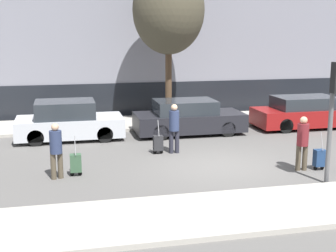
{
  "coord_description": "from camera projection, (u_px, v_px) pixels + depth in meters",
  "views": [
    {
      "loc": [
        -4.74,
        -13.19,
        4.13
      ],
      "look_at": [
        -1.31,
        1.8,
        0.95
      ],
      "focal_mm": 50.0,
      "sensor_mm": 36.0,
      "label": 1
    }
  ],
  "objects": [
    {
      "name": "trolley_left",
      "position": [
        76.0,
        163.0,
        13.39
      ],
      "size": [
        0.34,
        0.29,
        1.18
      ],
      "color": "#335138",
      "rests_on": "ground_plane"
    },
    {
      "name": "parked_car_1",
      "position": [
        188.0,
        118.0,
        18.77
      ],
      "size": [
        4.35,
        1.89,
        1.37
      ],
      "color": "black",
      "rests_on": "ground_plane"
    },
    {
      "name": "parked_car_0",
      "position": [
        69.0,
        121.0,
        17.86
      ],
      "size": [
        4.02,
        1.92,
        1.48
      ],
      "color": "#B7BABF",
      "rests_on": "ground_plane"
    },
    {
      "name": "trolley_center",
      "position": [
        158.0,
        143.0,
        15.78
      ],
      "size": [
        0.34,
        0.29,
        1.17
      ],
      "color": "#262628",
      "rests_on": "ground_plane"
    },
    {
      "name": "building_facade",
      "position": [
        154.0,
        17.0,
        23.77
      ],
      "size": [
        28.0,
        3.16,
        9.54
      ],
      "color": "slate",
      "rests_on": "ground_plane"
    },
    {
      "name": "pedestrian_right",
      "position": [
        303.0,
        140.0,
        13.81
      ],
      "size": [
        0.35,
        0.34,
        1.64
      ],
      "rotation": [
        0.0,
        0.0,
        2.99
      ],
      "color": "#4C4233",
      "rests_on": "ground_plane"
    },
    {
      "name": "pedestrian_center",
      "position": [
        174.0,
        126.0,
        15.75
      ],
      "size": [
        0.35,
        0.34,
        1.68
      ],
      "rotation": [
        0.0,
        0.0,
        -0.07
      ],
      "color": "#23232D",
      "rests_on": "ground_plane"
    },
    {
      "name": "sidewalk_far",
      "position": [
        170.0,
        121.0,
        21.14
      ],
      "size": [
        28.0,
        3.0,
        0.12
      ],
      "color": "#A39E93",
      "rests_on": "ground_plane"
    },
    {
      "name": "parked_car_2",
      "position": [
        307.0,
        113.0,
        19.97
      ],
      "size": [
        4.65,
        1.82,
        1.35
      ],
      "color": "maroon",
      "rests_on": "ground_plane"
    },
    {
      "name": "ground_plane",
      "position": [
        222.0,
        166.0,
        14.47
      ],
      "size": [
        80.0,
        80.0,
        0.0
      ],
      "primitive_type": "plane",
      "color": "#565451"
    },
    {
      "name": "sidewalk_near",
      "position": [
        276.0,
        208.0,
        10.87
      ],
      "size": [
        28.0,
        2.5,
        0.12
      ],
      "color": "#A39E93",
      "rests_on": "ground_plane"
    },
    {
      "name": "traffic_light",
      "position": [
        335.0,
        98.0,
        12.21
      ],
      "size": [
        0.28,
        0.47,
        3.31
      ],
      "color": "#515154",
      "rests_on": "ground_plane"
    },
    {
      "name": "bare_tree_near_crossing",
      "position": [
        169.0,
        11.0,
        19.87
      ],
      "size": [
        3.07,
        3.07,
        6.71
      ],
      "color": "#4C3826",
      "rests_on": "sidewalk_far"
    },
    {
      "name": "pedestrian_left",
      "position": [
        56.0,
        148.0,
        13.02
      ],
      "size": [
        0.34,
        0.34,
        1.59
      ],
      "rotation": [
        0.0,
        0.0,
        3.44
      ],
      "color": "#4C4233",
      "rests_on": "ground_plane"
    },
    {
      "name": "trolley_right",
      "position": [
        319.0,
        158.0,
        13.96
      ],
      "size": [
        0.34,
        0.29,
        1.16
      ],
      "color": "navy",
      "rests_on": "ground_plane"
    }
  ]
}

